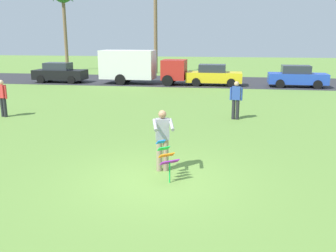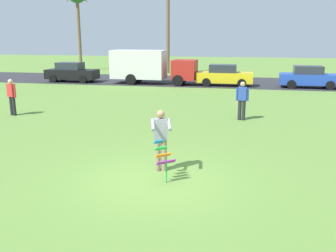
# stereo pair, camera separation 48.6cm
# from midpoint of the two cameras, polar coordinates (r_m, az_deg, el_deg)

# --- Properties ---
(ground_plane) EXTENTS (120.00, 120.00, 0.00)m
(ground_plane) POSITION_cam_midpoint_polar(r_m,az_deg,el_deg) (9.84, -0.68, -8.23)
(ground_plane) COLOR olive
(road_strip) EXTENTS (120.00, 8.00, 0.01)m
(road_strip) POSITION_cam_midpoint_polar(r_m,az_deg,el_deg) (31.11, 7.90, 6.81)
(road_strip) COLOR #2D2D33
(road_strip) RESTS_ON ground
(person_kite_flyer) EXTENTS (0.67, 0.74, 1.73)m
(person_kite_flyer) POSITION_cam_midpoint_polar(r_m,az_deg,el_deg) (10.13, 0.26, -1.90)
(person_kite_flyer) COLOR gray
(person_kite_flyer) RESTS_ON ground
(kite_held) EXTENTS (0.67, 0.72, 1.03)m
(kite_held) POSITION_cam_midpoint_polar(r_m,az_deg,el_deg) (9.53, 0.76, -4.67)
(kite_held) COLOR blue
(kite_held) RESTS_ON ground
(parked_car_black) EXTENTS (4.22, 1.86, 1.60)m
(parked_car_black) POSITION_cam_midpoint_polar(r_m,az_deg,el_deg) (31.68, -14.26, 8.04)
(parked_car_black) COLOR black
(parked_car_black) RESTS_ON ground
(parked_truck_red_cab) EXTENTS (6.75, 2.23, 2.62)m
(parked_truck_red_cab) POSITION_cam_midpoint_polar(r_m,az_deg,el_deg) (29.39, -2.52, 9.28)
(parked_truck_red_cab) COLOR #B2231E
(parked_truck_red_cab) RESTS_ON ground
(parked_car_yellow) EXTENTS (4.21, 1.85, 1.60)m
(parked_car_yellow) POSITION_cam_midpoint_polar(r_m,az_deg,el_deg) (28.60, 9.19, 7.72)
(parked_car_yellow) COLOR yellow
(parked_car_yellow) RESTS_ON ground
(parked_car_blue) EXTENTS (4.25, 1.94, 1.60)m
(parked_car_blue) POSITION_cam_midpoint_polar(r_m,az_deg,el_deg) (29.01, 21.48, 7.03)
(parked_car_blue) COLOR #2347B7
(parked_car_blue) RESTS_ON ground
(person_walker_near) EXTENTS (0.57, 0.26, 1.73)m
(person_walker_near) POSITION_cam_midpoint_polar(r_m,az_deg,el_deg) (16.84, 12.22, 4.02)
(person_walker_near) COLOR #26262B
(person_walker_near) RESTS_ON ground
(person_walker_far) EXTENTS (0.55, 0.31, 1.73)m
(person_walker_far) POSITION_cam_midpoint_polar(r_m,az_deg,el_deg) (18.88, -22.37, 4.32)
(person_walker_far) COLOR #26262B
(person_walker_far) RESTS_ON ground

